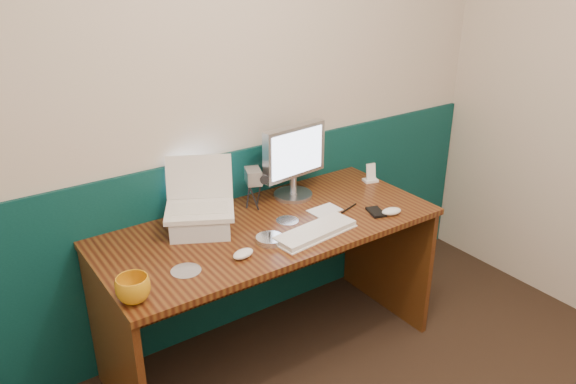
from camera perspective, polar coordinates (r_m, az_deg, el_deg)
back_wall at (r=2.70m, az=-7.77°, el=8.74°), size 3.50×0.04×2.50m
wainscot at (r=2.98m, az=-6.87°, el=-5.39°), size 3.48×0.02×1.00m
desk at (r=2.81m, az=-1.77°, el=-10.14°), size 1.60×0.70×0.75m
laptop_riser at (r=2.57m, az=-8.88°, el=-3.06°), size 0.34×0.32×0.09m
laptop at (r=2.49m, az=-9.12°, el=0.46°), size 0.38×0.35×0.25m
monitor at (r=2.83m, az=0.53°, el=2.98°), size 0.38×0.15×0.37m
keyboard at (r=2.53m, az=2.78°, el=-4.11°), size 0.41×0.18×0.02m
mouse_right at (r=2.75m, az=10.47°, el=-1.94°), size 0.11×0.08×0.03m
mouse_left at (r=2.35m, az=-4.59°, el=-6.27°), size 0.11×0.08×0.03m
mug at (r=2.14m, az=-15.46°, el=-9.50°), size 0.16×0.16×0.10m
camcorder at (r=2.74m, az=-3.52°, el=0.53°), size 0.15×0.17×0.22m
cd_spindle at (r=2.46m, az=-1.86°, el=-4.84°), size 0.12×0.12×0.03m
cd_loose_a at (r=2.30m, az=-10.33°, el=-7.86°), size 0.12×0.12×0.00m
cd_loose_b at (r=2.65m, az=-0.07°, el=-2.90°), size 0.11×0.11×0.00m
pen at (r=2.78m, az=6.19°, el=-1.66°), size 0.13×0.05×0.01m
papers at (r=2.75m, az=3.75°, el=-1.87°), size 0.16×0.11×0.00m
dock at (r=3.12m, az=8.36°, el=1.19°), size 0.09×0.07×0.01m
music_player at (r=3.10m, az=8.42°, el=2.07°), size 0.06×0.04×0.09m
pda at (r=2.75m, az=8.91°, el=-2.02°), size 0.10×0.12×0.01m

